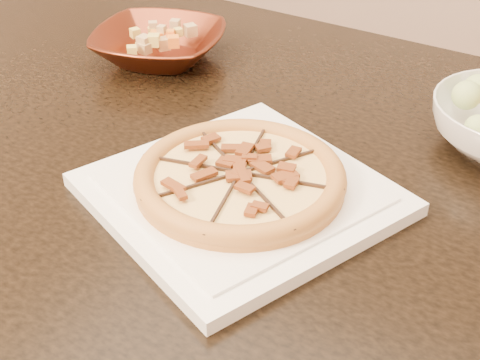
{
  "coord_description": "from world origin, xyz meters",
  "views": [
    {
      "loc": [
        0.6,
        -0.85,
        1.23
      ],
      "look_at": [
        0.27,
        -0.28,
        0.78
      ],
      "focal_mm": 50.0,
      "sensor_mm": 36.0,
      "label": 1
    }
  ],
  "objects_px": {
    "dining_table": "(233,191)",
    "pizza": "(240,177)",
    "bronze_bowl": "(159,45)",
    "plate": "(240,193)"
  },
  "relations": [
    {
      "from": "dining_table",
      "to": "plate",
      "type": "distance_m",
      "value": 0.19
    },
    {
      "from": "dining_table",
      "to": "plate",
      "type": "bearing_deg",
      "value": -55.79
    },
    {
      "from": "pizza",
      "to": "plate",
      "type": "bearing_deg",
      "value": -83.69
    },
    {
      "from": "dining_table",
      "to": "pizza",
      "type": "relative_size",
      "value": 5.82
    },
    {
      "from": "bronze_bowl",
      "to": "dining_table",
      "type": "bearing_deg",
      "value": -33.7
    },
    {
      "from": "bronze_bowl",
      "to": "plate",
      "type": "bearing_deg",
      "value": -41.4
    },
    {
      "from": "dining_table",
      "to": "bronze_bowl",
      "type": "distance_m",
      "value": 0.32
    },
    {
      "from": "pizza",
      "to": "bronze_bowl",
      "type": "distance_m",
      "value": 0.44
    },
    {
      "from": "dining_table",
      "to": "plate",
      "type": "height_order",
      "value": "plate"
    },
    {
      "from": "dining_table",
      "to": "bronze_bowl",
      "type": "xyz_separation_m",
      "value": [
        -0.24,
        0.16,
        0.12
      ]
    }
  ]
}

